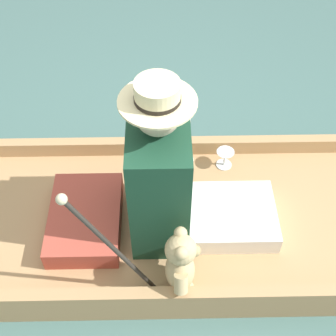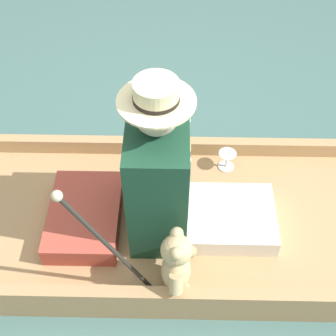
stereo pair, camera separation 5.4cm
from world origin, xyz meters
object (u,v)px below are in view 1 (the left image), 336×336
(wine_glass, at_px, (225,156))
(walking_cane, at_px, (104,240))
(seated_person, at_px, (173,182))
(teddy_bear, at_px, (181,264))

(wine_glass, bearing_deg, walking_cane, -37.78)
(seated_person, distance_m, teddy_bear, 0.38)
(wine_glass, bearing_deg, teddy_bear, -20.69)
(seated_person, height_order, teddy_bear, seated_person)
(teddy_bear, bearing_deg, walking_cane, -85.48)
(teddy_bear, distance_m, walking_cane, 0.40)
(wine_glass, xyz_separation_m, walking_cane, (0.77, -0.59, 0.34))
(teddy_bear, bearing_deg, seated_person, -175.25)
(teddy_bear, relative_size, wine_glass, 3.42)
(walking_cane, bearing_deg, teddy_bear, 94.52)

